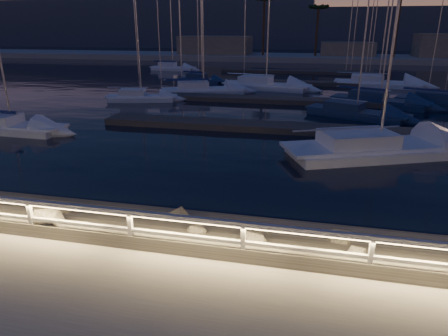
{
  "coord_description": "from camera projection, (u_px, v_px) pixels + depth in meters",
  "views": [
    {
      "loc": [
        2.46,
        -8.57,
        5.51
      ],
      "look_at": [
        -0.39,
        4.0,
        0.97
      ],
      "focal_mm": 32.0,
      "sensor_mm": 36.0,
      "label": 1
    }
  ],
  "objects": [
    {
      "name": "palm_center",
      "position": [
        318.0,
        9.0,
        74.03
      ],
      "size": [
        3.0,
        3.0,
        9.7
      ],
      "color": "#473421",
      "rests_on": "ground"
    },
    {
      "name": "sailboat_l",
      "position": [
        376.0,
        82.0,
        43.58
      ],
      "size": [
        9.58,
        3.93,
        15.75
      ],
      "rotation": [
        0.0,
        0.0,
        -0.12
      ],
      "color": "white",
      "rests_on": "ground"
    },
    {
      "name": "sailboat_b",
      "position": [
        10.0,
        125.0,
        24.62
      ],
      "size": [
        6.93,
        2.29,
        11.69
      ],
      "rotation": [
        0.0,
        0.0,
        -0.03
      ],
      "color": "white",
      "rests_on": "ground"
    },
    {
      "name": "sailboat_e",
      "position": [
        201.0,
        80.0,
        46.33
      ],
      "size": [
        6.31,
        3.81,
        10.48
      ],
      "rotation": [
        0.0,
        0.0,
        -0.37
      ],
      "color": "navy",
      "rests_on": "ground"
    },
    {
      "name": "sailboat_h",
      "position": [
        445.0,
        101.0,
        32.64
      ],
      "size": [
        8.14,
        5.2,
        13.43
      ],
      "rotation": [
        0.0,
        0.0,
        -0.41
      ],
      "color": "navy",
      "rests_on": "ground"
    },
    {
      "name": "sailboat_g",
      "position": [
        377.0,
        100.0,
        33.11
      ],
      "size": [
        8.06,
        5.1,
        13.32
      ],
      "rotation": [
        0.0,
        0.0,
        -0.41
      ],
      "color": "navy",
      "rests_on": "ground"
    },
    {
      "name": "distant_hills",
      "position": [
        246.0,
        30.0,
        136.22
      ],
      "size": [
        230.0,
        37.5,
        18.0
      ],
      "color": "#364053",
      "rests_on": "ground"
    },
    {
      "name": "sailboat_c",
      "position": [
        354.0,
        112.0,
        28.72
      ],
      "size": [
        7.36,
        4.84,
        12.23
      ],
      "rotation": [
        0.0,
        0.0,
        -0.44
      ],
      "color": "navy",
      "rests_on": "ground"
    },
    {
      "name": "sailboat_f",
      "position": [
        202.0,
        89.0,
        38.65
      ],
      "size": [
        8.3,
        5.06,
        13.73
      ],
      "rotation": [
        0.0,
        0.0,
        0.38
      ],
      "color": "white",
      "rests_on": "ground"
    },
    {
      "name": "sailboat_k",
      "position": [
        264.0,
        85.0,
        41.78
      ],
      "size": [
        9.47,
        4.42,
        15.51
      ],
      "rotation": [
        0.0,
        0.0,
        -0.2
      ],
      "color": "white",
      "rests_on": "ground"
    },
    {
      "name": "riprap",
      "position": [
        122.0,
        228.0,
        11.88
      ],
      "size": [
        32.72,
        2.87,
        1.41
      ],
      "color": "slate",
      "rests_on": "ground"
    },
    {
      "name": "guard_rail",
      "position": [
        201.0,
        228.0,
        9.98
      ],
      "size": [
        44.11,
        0.12,
        1.06
      ],
      "color": "silver",
      "rests_on": "ground"
    },
    {
      "name": "sailboat_d",
      "position": [
        374.0,
        147.0,
        20.05
      ],
      "size": [
        9.91,
        6.27,
        16.33
      ],
      "rotation": [
        0.0,
        0.0,
        0.41
      ],
      "color": "white",
      "rests_on": "ground"
    },
    {
      "name": "palm_left",
      "position": [
        264.0,
        1.0,
        74.75
      ],
      "size": [
        3.0,
        3.0,
        11.2
      ],
      "color": "#473421",
      "rests_on": "ground"
    },
    {
      "name": "sailboat_m",
      "position": [
        172.0,
        68.0,
        60.01
      ],
      "size": [
        7.04,
        2.63,
        11.8
      ],
      "rotation": [
        0.0,
        0.0,
        -0.08
      ],
      "color": "white",
      "rests_on": "ground"
    },
    {
      "name": "sailboat_a",
      "position": [
        140.0,
        97.0,
        34.98
      ],
      "size": [
        6.27,
        3.15,
        10.35
      ],
      "rotation": [
        0.0,
        0.0,
        0.24
      ],
      "color": "white",
      "rests_on": "ground"
    },
    {
      "name": "ground",
      "position": [
        204.0,
        255.0,
        10.22
      ],
      "size": [
        400.0,
        400.0,
        0.0
      ],
      "primitive_type": "plane",
      "color": "#AEA79D",
      "rests_on": "ground"
    },
    {
      "name": "harbor_water",
      "position": [
        289.0,
        97.0,
        39.26
      ],
      "size": [
        400.0,
        440.0,
        0.6
      ],
      "color": "black",
      "rests_on": "ground"
    },
    {
      "name": "far_shore",
      "position": [
        304.0,
        56.0,
        78.27
      ],
      "size": [
        160.0,
        14.0,
        5.2
      ],
      "color": "#AEA79D",
      "rests_on": "ground"
    },
    {
      "name": "floating_docks",
      "position": [
        290.0,
        90.0,
        40.25
      ],
      "size": [
        22.0,
        36.0,
        0.4
      ],
      "color": "#514943",
      "rests_on": "ground"
    }
  ]
}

